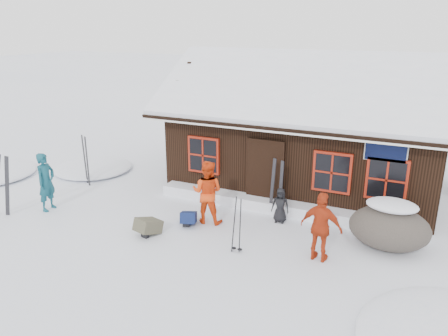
{
  "coord_description": "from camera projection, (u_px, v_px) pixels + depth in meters",
  "views": [
    {
      "loc": [
        4.78,
        -8.93,
        5.18
      ],
      "look_at": [
        -0.08,
        1.69,
        1.3
      ],
      "focal_mm": 35.0,
      "sensor_mm": 36.0,
      "label": 1
    }
  ],
  "objects": [
    {
      "name": "backpack_blue",
      "position": [
        189.0,
        220.0,
        11.75
      ],
      "size": [
        0.57,
        0.64,
        0.29
      ],
      "primitive_type": "cube",
      "rotation": [
        0.0,
        0.0,
        0.38
      ],
      "color": "#111C49",
      "rests_on": "ground"
    },
    {
      "name": "skier_teal",
      "position": [
        46.0,
        182.0,
        12.52
      ],
      "size": [
        0.45,
        0.65,
        1.71
      ],
      "primitive_type": "imported",
      "rotation": [
        0.0,
        0.0,
        1.65
      ],
      "color": "#124957",
      "rests_on": "ground"
    },
    {
      "name": "snow_mounds",
      "position": [
        283.0,
        218.0,
        12.18
      ],
      "size": [
        20.6,
        13.2,
        0.48
      ],
      "color": "white",
      "rests_on": "ground"
    },
    {
      "name": "skier_crouched",
      "position": [
        280.0,
        205.0,
        11.83
      ],
      "size": [
        0.52,
        0.38,
        0.97
      ],
      "primitive_type": "imported",
      "rotation": [
        0.0,
        0.0,
        0.15
      ],
      "color": "black",
      "rests_on": "ground"
    },
    {
      "name": "skier_orange_right",
      "position": [
        321.0,
        227.0,
        9.8
      ],
      "size": [
        1.01,
        0.51,
        1.65
      ],
      "primitive_type": "imported",
      "rotation": [
        0.0,
        0.0,
        3.02
      ],
      "color": "#B03012",
      "rests_on": "ground"
    },
    {
      "name": "skier_orange_left",
      "position": [
        207.0,
        192.0,
        11.71
      ],
      "size": [
        0.94,
        0.78,
        1.75
      ],
      "primitive_type": "imported",
      "rotation": [
        0.0,
        0.0,
        3.29
      ],
      "color": "#E53E10",
      "rests_on": "ground"
    },
    {
      "name": "backpack_olive",
      "position": [
        148.0,
        229.0,
        11.21
      ],
      "size": [
        0.61,
        0.72,
        0.34
      ],
      "primitive_type": "cube",
      "rotation": [
        0.0,
        0.0,
        -0.26
      ],
      "color": "#4B4835",
      "rests_on": "ground"
    },
    {
      "name": "ski_pair_left",
      "position": [
        2.0,
        187.0,
        12.05
      ],
      "size": [
        0.73,
        0.36,
        1.87
      ],
      "rotation": [
        0.0,
        0.0,
        0.37
      ],
      "color": "black",
      "rests_on": "ground"
    },
    {
      "name": "snow_drift",
      "position": [
        282.0,
        207.0,
        12.52
      ],
      "size": [
        7.6,
        0.6,
        0.35
      ],
      "primitive_type": "cube",
      "color": "white",
      "rests_on": "ground"
    },
    {
      "name": "ski_pair_mid",
      "position": [
        86.0,
        161.0,
        14.56
      ],
      "size": [
        0.37,
        0.24,
        1.72
      ],
      "rotation": [
        0.0,
        0.0,
        -0.56
      ],
      "color": "black",
      "rests_on": "ground"
    },
    {
      "name": "ski_pair_right",
      "position": [
        276.0,
        189.0,
        12.15
      ],
      "size": [
        0.45,
        0.17,
        1.71
      ],
      "rotation": [
        0.0,
        0.0,
        -0.29
      ],
      "color": "black",
      "rests_on": "ground"
    },
    {
      "name": "boulder",
      "position": [
        389.0,
        227.0,
        10.43
      ],
      "size": [
        1.89,
        1.42,
        1.11
      ],
      "color": "#534B42",
      "rests_on": "ground"
    },
    {
      "name": "ski_poles",
      "position": [
        237.0,
        226.0,
        10.19
      ],
      "size": [
        0.26,
        0.13,
        1.44
      ],
      "color": "black",
      "rests_on": "ground"
    },
    {
      "name": "ground",
      "position": [
        199.0,
        235.0,
        11.23
      ],
      "size": [
        120.0,
        120.0,
        0.0
      ],
      "primitive_type": "plane",
      "color": "white",
      "rests_on": "ground"
    },
    {
      "name": "mountain_hut",
      "position": [
        309.0,
        138.0,
        14.43
      ],
      "size": [
        8.9,
        6.09,
        4.42
      ],
      "color": "black",
      "rests_on": "ground"
    }
  ]
}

